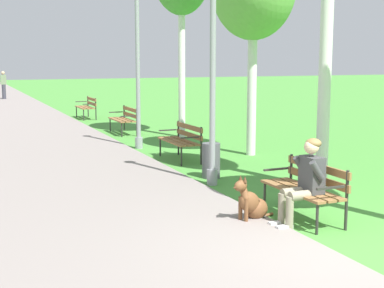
{
  "coord_description": "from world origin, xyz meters",
  "views": [
    {
      "loc": [
        -4.25,
        -5.05,
        2.36
      ],
      "look_at": [
        -0.58,
        3.55,
        0.9
      ],
      "focal_mm": 51.28,
      "sensor_mm": 36.0,
      "label": 1
    }
  ],
  "objects_px": {
    "park_bench_mid": "(182,138)",
    "dog_brown": "(252,204)",
    "lamp_post_near": "(213,69)",
    "park_bench_near": "(307,185)",
    "lamp_post_mid": "(138,66)",
    "park_bench_far": "(125,118)",
    "litter_bin": "(211,161)",
    "person_seated_on_near_bench": "(305,179)",
    "park_bench_furthest": "(87,106)",
    "pedestrian_distant": "(4,85)"
  },
  "relations": [
    {
      "from": "park_bench_mid",
      "to": "dog_brown",
      "type": "bearing_deg",
      "value": -100.35
    },
    {
      "from": "dog_brown",
      "to": "lamp_post_near",
      "type": "distance_m",
      "value": 3.06
    },
    {
      "from": "park_bench_near",
      "to": "park_bench_mid",
      "type": "relative_size",
      "value": 1.0
    },
    {
      "from": "dog_brown",
      "to": "lamp_post_mid",
      "type": "xyz_separation_m",
      "value": [
        0.47,
        6.94,
        1.9
      ]
    },
    {
      "from": "lamp_post_mid",
      "to": "park_bench_far",
      "type": "bearing_deg",
      "value": 80.85
    },
    {
      "from": "park_bench_mid",
      "to": "litter_bin",
      "type": "relative_size",
      "value": 2.14
    },
    {
      "from": "person_seated_on_near_bench",
      "to": "lamp_post_near",
      "type": "relative_size",
      "value": 0.3
    },
    {
      "from": "dog_brown",
      "to": "litter_bin",
      "type": "distance_m",
      "value": 2.99
    },
    {
      "from": "park_bench_mid",
      "to": "park_bench_furthest",
      "type": "xyz_separation_m",
      "value": [
        -0.07,
        9.86,
        0.0
      ]
    },
    {
      "from": "lamp_post_mid",
      "to": "park_bench_furthest",
      "type": "bearing_deg",
      "value": 87.39
    },
    {
      "from": "litter_bin",
      "to": "pedestrian_distant",
      "type": "relative_size",
      "value": 0.42
    },
    {
      "from": "park_bench_far",
      "to": "litter_bin",
      "type": "height_order",
      "value": "park_bench_far"
    },
    {
      "from": "litter_bin",
      "to": "lamp_post_mid",
      "type": "bearing_deg",
      "value": 93.18
    },
    {
      "from": "lamp_post_near",
      "to": "lamp_post_mid",
      "type": "distance_m",
      "value": 4.59
    },
    {
      "from": "park_bench_near",
      "to": "lamp_post_near",
      "type": "height_order",
      "value": "lamp_post_near"
    },
    {
      "from": "park_bench_far",
      "to": "lamp_post_near",
      "type": "relative_size",
      "value": 0.36
    },
    {
      "from": "person_seated_on_near_bench",
      "to": "lamp_post_near",
      "type": "bearing_deg",
      "value": 92.58
    },
    {
      "from": "lamp_post_near",
      "to": "pedestrian_distant",
      "type": "relative_size",
      "value": 2.54
    },
    {
      "from": "park_bench_furthest",
      "to": "lamp_post_near",
      "type": "height_order",
      "value": "lamp_post_near"
    },
    {
      "from": "dog_brown",
      "to": "lamp_post_near",
      "type": "bearing_deg",
      "value": 78.95
    },
    {
      "from": "person_seated_on_near_bench",
      "to": "pedestrian_distant",
      "type": "xyz_separation_m",
      "value": [
        -1.98,
        27.33,
        0.16
      ]
    },
    {
      "from": "pedestrian_distant",
      "to": "park_bench_near",
      "type": "bearing_deg",
      "value": -85.37
    },
    {
      "from": "park_bench_mid",
      "to": "lamp_post_near",
      "type": "bearing_deg",
      "value": -99.72
    },
    {
      "from": "litter_bin",
      "to": "pedestrian_distant",
      "type": "distance_m",
      "value": 24.05
    },
    {
      "from": "park_bench_near",
      "to": "litter_bin",
      "type": "distance_m",
      "value": 3.13
    },
    {
      "from": "park_bench_near",
      "to": "lamp_post_mid",
      "type": "height_order",
      "value": "lamp_post_mid"
    },
    {
      "from": "person_seated_on_near_bench",
      "to": "dog_brown",
      "type": "relative_size",
      "value": 1.53
    },
    {
      "from": "park_bench_mid",
      "to": "dog_brown",
      "type": "xyz_separation_m",
      "value": [
        -0.9,
        -4.95,
        -0.25
      ]
    },
    {
      "from": "park_bench_far",
      "to": "person_seated_on_near_bench",
      "type": "xyz_separation_m",
      "value": [
        -0.37,
        -10.38,
        0.17
      ]
    },
    {
      "from": "park_bench_mid",
      "to": "park_bench_far",
      "type": "xyz_separation_m",
      "value": [
        0.05,
        4.96,
        0.0
      ]
    },
    {
      "from": "park_bench_mid",
      "to": "lamp_post_mid",
      "type": "bearing_deg",
      "value": 102.16
    },
    {
      "from": "park_bench_far",
      "to": "lamp_post_mid",
      "type": "distance_m",
      "value": 3.42
    },
    {
      "from": "dog_brown",
      "to": "lamp_post_mid",
      "type": "relative_size",
      "value": 0.2
    },
    {
      "from": "park_bench_near",
      "to": "person_seated_on_near_bench",
      "type": "height_order",
      "value": "person_seated_on_near_bench"
    },
    {
      "from": "park_bench_near",
      "to": "dog_brown",
      "type": "height_order",
      "value": "park_bench_near"
    },
    {
      "from": "dog_brown",
      "to": "pedestrian_distant",
      "type": "xyz_separation_m",
      "value": [
        -1.4,
        26.85,
        0.58
      ]
    },
    {
      "from": "park_bench_far",
      "to": "lamp_post_mid",
      "type": "relative_size",
      "value": 0.36
    },
    {
      "from": "lamp_post_near",
      "to": "litter_bin",
      "type": "height_order",
      "value": "lamp_post_near"
    },
    {
      "from": "person_seated_on_near_bench",
      "to": "lamp_post_mid",
      "type": "distance_m",
      "value": 7.56
    },
    {
      "from": "dog_brown",
      "to": "park_bench_near",
      "type": "bearing_deg",
      "value": -15.56
    },
    {
      "from": "person_seated_on_near_bench",
      "to": "dog_brown",
      "type": "xyz_separation_m",
      "value": [
        -0.58,
        0.48,
        -0.42
      ]
    },
    {
      "from": "person_seated_on_near_bench",
      "to": "lamp_post_mid",
      "type": "height_order",
      "value": "lamp_post_mid"
    },
    {
      "from": "park_bench_near",
      "to": "dog_brown",
      "type": "distance_m",
      "value": 0.86
    },
    {
      "from": "park_bench_mid",
      "to": "lamp_post_mid",
      "type": "relative_size",
      "value": 0.36
    },
    {
      "from": "lamp_post_near",
      "to": "pedestrian_distant",
      "type": "bearing_deg",
      "value": 94.33
    },
    {
      "from": "park_bench_near",
      "to": "dog_brown",
      "type": "xyz_separation_m",
      "value": [
        -0.79,
        0.22,
        -0.25
      ]
    },
    {
      "from": "park_bench_far",
      "to": "park_bench_furthest",
      "type": "bearing_deg",
      "value": 91.39
    },
    {
      "from": "park_bench_near",
      "to": "person_seated_on_near_bench",
      "type": "xyz_separation_m",
      "value": [
        -0.21,
        -0.26,
        0.17
      ]
    },
    {
      "from": "lamp_post_near",
      "to": "park_bench_near",
      "type": "bearing_deg",
      "value": -82.57
    },
    {
      "from": "park_bench_near",
      "to": "person_seated_on_near_bench",
      "type": "bearing_deg",
      "value": -128.97
    }
  ]
}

